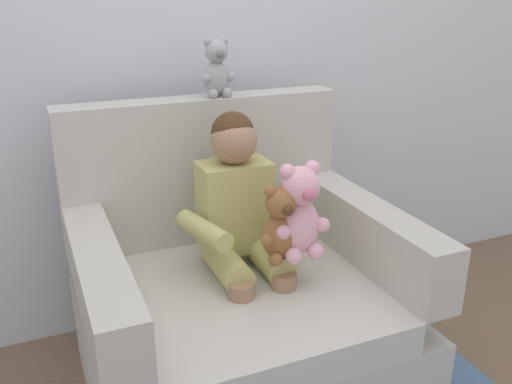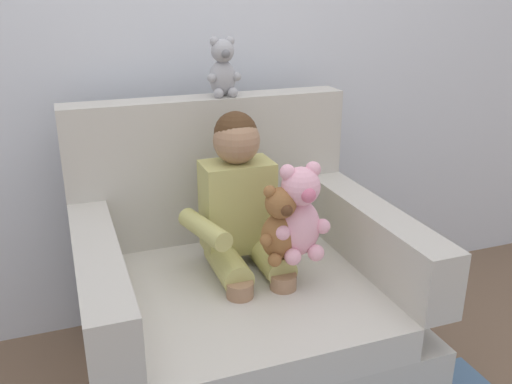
# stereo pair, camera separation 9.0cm
# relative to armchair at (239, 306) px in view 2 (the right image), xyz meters

# --- Properties ---
(back_wall) EXTENTS (6.00, 0.10, 2.60)m
(back_wall) POSITION_rel_armchair_xyz_m (0.00, 0.65, 0.97)
(back_wall) COLOR silver
(back_wall) RESTS_ON ground
(armchair) EXTENTS (1.13, 0.98, 1.06)m
(armchair) POSITION_rel_armchair_xyz_m (0.00, 0.00, 0.00)
(armchair) COLOR #BCB7AD
(armchair) RESTS_ON ground
(seated_child) EXTENTS (0.45, 0.39, 0.82)m
(seated_child) POSITION_rel_armchair_xyz_m (0.03, 0.04, 0.35)
(seated_child) COLOR tan
(seated_child) RESTS_ON armchair
(plush_brown) EXTENTS (0.16, 0.13, 0.28)m
(plush_brown) POSITION_rel_armchair_xyz_m (0.10, -0.14, 0.38)
(plush_brown) COLOR brown
(plush_brown) RESTS_ON armchair
(plush_pink) EXTENTS (0.20, 0.16, 0.34)m
(plush_pink) POSITION_rel_armchair_xyz_m (0.17, -0.14, 0.41)
(plush_pink) COLOR #EAA8BC
(plush_pink) RESTS_ON armchair
(plush_grey_on_backrest) EXTENTS (0.14, 0.11, 0.23)m
(plush_grey_on_backrest) POSITION_rel_armchair_xyz_m (0.07, 0.37, 0.83)
(plush_grey_on_backrest) COLOR #9E9EA3
(plush_grey_on_backrest) RESTS_ON armchair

